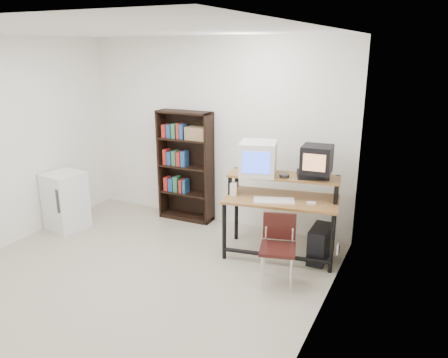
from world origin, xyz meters
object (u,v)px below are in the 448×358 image
at_px(computer_desk, 282,200).
at_px(pc_tower, 319,244).
at_px(crt_tv, 317,159).
at_px(mini_fridge, 65,201).
at_px(bookshelf, 186,164).
at_px(school_chair, 278,242).
at_px(crt_monitor, 258,158).

xyz_separation_m(computer_desk, pc_tower, (0.48, 0.04, -0.49)).
bearing_deg(pc_tower, crt_tv, 136.85).
relative_size(computer_desk, pc_tower, 3.17).
bearing_deg(mini_fridge, bookshelf, 47.42).
distance_m(school_chair, bookshelf, 2.18).
xyz_separation_m(pc_tower, mini_fridge, (-3.45, -0.59, 0.19)).
bearing_deg(pc_tower, school_chair, -114.35).
height_order(crt_monitor, bookshelf, bookshelf).
height_order(computer_desk, mini_fridge, computer_desk).
distance_m(computer_desk, bookshelf, 1.72).
distance_m(crt_monitor, mini_fridge, 2.81).
xyz_separation_m(crt_monitor, crt_tv, (0.68, 0.11, 0.04)).
relative_size(computer_desk, crt_tv, 3.92).
bearing_deg(crt_monitor, mini_fridge, 177.29).
bearing_deg(pc_tower, crt_monitor, 179.22).
bearing_deg(school_chair, crt_tv, 62.63).
relative_size(computer_desk, school_chair, 1.90).
bearing_deg(crt_tv, school_chair, -106.44).
bearing_deg(school_chair, mini_fridge, 163.11).
bearing_deg(crt_tv, computer_desk, -160.92).
xyz_separation_m(school_chair, bookshelf, (-1.82, 1.15, 0.37)).
bearing_deg(mini_fridge, computer_desk, 19.28).
distance_m(crt_monitor, crt_tv, 0.69).
relative_size(crt_tv, pc_tower, 0.81).
relative_size(crt_monitor, crt_tv, 1.43).
height_order(computer_desk, bookshelf, bookshelf).
relative_size(computer_desk, crt_monitor, 2.73).
bearing_deg(bookshelf, crt_monitor, -21.41).
xyz_separation_m(crt_monitor, school_chair, (0.52, -0.67, -0.72)).
bearing_deg(school_chair, bookshelf, 132.37).
bearing_deg(mini_fridge, crt_monitor, 21.38).
distance_m(computer_desk, crt_tv, 0.64).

